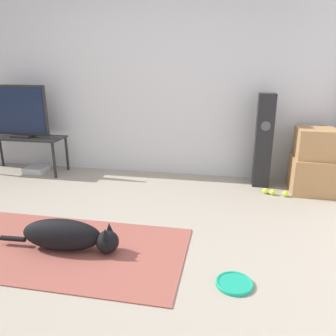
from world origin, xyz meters
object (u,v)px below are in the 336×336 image
object	(u,v)px
floor_speaker	(264,141)
tennis_ball_loose_on_carpet	(265,191)
dog	(68,236)
cardboard_box_lower	(312,175)
game_console	(36,169)
tv_stand	(24,141)
tennis_ball_by_boxes	(272,192)
frisbee	(234,283)
tennis_ball_near_speaker	(285,194)
cardboard_box_upper	(315,143)
tv	(20,112)

from	to	relation	value
floor_speaker	tennis_ball_loose_on_carpet	bearing A→B (deg)	-82.38
dog	cardboard_box_lower	distance (m)	2.80
cardboard_box_lower	game_console	bearing A→B (deg)	179.04
tv_stand	tennis_ball_by_boxes	world-z (taller)	tv_stand
floor_speaker	frisbee	bearing A→B (deg)	-98.65
frisbee	tv_stand	xyz separation A→B (m)	(-2.86, 2.00, 0.42)
dog	tennis_ball_loose_on_carpet	distance (m)	2.29
tennis_ball_near_speaker	tennis_ball_loose_on_carpet	bearing A→B (deg)	167.67
tennis_ball_loose_on_carpet	tennis_ball_near_speaker	bearing A→B (deg)	-12.33
cardboard_box_upper	tennis_ball_near_speaker	distance (m)	0.67
tennis_ball_loose_on_carpet	game_console	xyz separation A→B (m)	(-3.08, 0.23, 0.01)
cardboard_box_upper	tennis_ball_near_speaker	bearing A→B (deg)	-142.88
floor_speaker	tennis_ball_near_speaker	size ratio (longest dim) A/B	17.06
floor_speaker	game_console	world-z (taller)	floor_speaker
cardboard_box_lower	tv	bearing A→B (deg)	178.95
dog	tennis_ball_near_speaker	size ratio (longest dim) A/B	15.22
cardboard_box_lower	tennis_ball_by_boxes	distance (m)	0.52
tv	tennis_ball_near_speaker	size ratio (longest dim) A/B	11.61
tv_stand	tennis_ball_by_boxes	size ratio (longest dim) A/B	16.74
tennis_ball_loose_on_carpet	floor_speaker	bearing A→B (deg)	97.62
tv_stand	game_console	xyz separation A→B (m)	(0.13, -0.01, -0.40)
cardboard_box_upper	tennis_ball_by_boxes	distance (m)	0.74
cardboard_box_lower	tennis_ball_by_boxes	xyz separation A→B (m)	(-0.45, -0.19, -0.17)
cardboard_box_lower	tv_stand	bearing A→B (deg)	178.99
tv_stand	tennis_ball_loose_on_carpet	bearing A→B (deg)	-4.17
dog	game_console	bearing A→B (deg)	128.12
tv	tennis_ball_by_boxes	distance (m)	3.40
tv	tennis_ball_by_boxes	world-z (taller)	tv
dog	tennis_ball_by_boxes	bearing A→B (deg)	41.67
tv	game_console	size ratio (longest dim) A/B	2.70
dog	frisbee	bearing A→B (deg)	-8.25
cardboard_box_upper	tv	distance (m)	3.75
tv	tennis_ball_by_boxes	size ratio (longest dim) A/B	11.61
frisbee	tennis_ball_loose_on_carpet	world-z (taller)	tennis_ball_loose_on_carpet
cardboard_box_upper	tv_stand	bearing A→B (deg)	179.18
dog	floor_speaker	bearing A→B (deg)	49.03
cardboard_box_lower	tennis_ball_near_speaker	distance (m)	0.42
tennis_ball_near_speaker	tv	bearing A→B (deg)	175.25
tennis_ball_near_speaker	floor_speaker	bearing A→B (deg)	127.01
floor_speaker	cardboard_box_upper	bearing A→B (deg)	-11.34
frisbee	game_console	size ratio (longest dim) A/B	0.90
floor_speaker	tennis_ball_by_boxes	world-z (taller)	floor_speaker
cardboard_box_upper	tennis_ball_near_speaker	world-z (taller)	cardboard_box_upper
dog	tv_stand	distance (m)	2.40
dog	game_console	world-z (taller)	dog
tennis_ball_by_boxes	frisbee	bearing A→B (deg)	-103.90
cardboard_box_lower	tv	distance (m)	3.80
dog	game_console	xyz separation A→B (m)	(-1.42, 1.81, -0.10)
frisbee	cardboard_box_upper	bearing A→B (deg)	65.85
dog	tennis_ball_near_speaker	xyz separation A→B (m)	(1.88, 1.53, -0.10)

